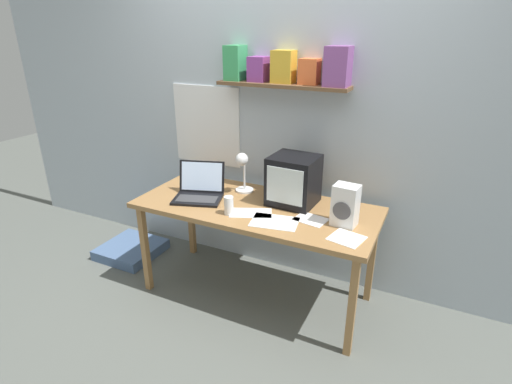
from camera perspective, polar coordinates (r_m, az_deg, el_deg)
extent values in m
plane|color=#5B5F5A|center=(3.15, 0.00, -14.24)|extent=(12.00, 12.00, 0.00)
cube|color=silver|center=(3.02, 4.02, 11.29)|extent=(5.60, 0.06, 2.60)
cube|color=white|center=(3.32, -7.06, 9.40)|extent=(0.61, 0.01, 0.64)
cube|color=brown|center=(2.86, 3.73, 14.99)|extent=(0.95, 0.18, 0.02)
cube|color=#389D5B|center=(3.02, -2.98, 17.94)|extent=(0.12, 0.15, 0.24)
cube|color=#863C90|center=(2.95, 0.37, 17.15)|extent=(0.13, 0.13, 0.17)
cube|color=gold|center=(2.88, 3.95, 17.43)|extent=(0.15, 0.13, 0.22)
cube|color=orange|center=(2.82, 7.65, 16.69)|extent=(0.13, 0.11, 0.17)
cube|color=#82478B|center=(2.74, 11.63, 17.16)|extent=(0.15, 0.16, 0.25)
cube|color=#9F7243|center=(2.78, 0.00, -2.24)|extent=(1.68, 0.73, 0.03)
cube|color=#9F7243|center=(3.12, -15.56, -7.81)|extent=(0.04, 0.05, 0.70)
cube|color=#9F7243|center=(2.52, 13.54, -15.73)|extent=(0.04, 0.05, 0.70)
cube|color=#9F7243|center=(3.53, -9.25, -3.52)|extent=(0.04, 0.05, 0.70)
cube|color=#9F7243|center=(3.01, 16.20, -9.08)|extent=(0.04, 0.05, 0.70)
cube|color=black|center=(2.76, 5.41, 1.70)|extent=(0.33, 0.31, 0.34)
cube|color=silver|center=(2.63, 4.11, 0.85)|extent=(0.26, 0.02, 0.25)
cube|color=black|center=(2.88, -8.34, -1.01)|extent=(0.39, 0.32, 0.02)
cube|color=#38383A|center=(2.86, -8.45, -0.97)|extent=(0.31, 0.21, 0.00)
cube|color=black|center=(2.96, -7.74, 2.22)|extent=(0.34, 0.16, 0.23)
cube|color=silver|center=(2.96, -7.74, 2.22)|extent=(0.31, 0.15, 0.20)
cylinder|color=white|center=(3.01, -1.65, 0.29)|extent=(0.14, 0.14, 0.01)
cylinder|color=white|center=(2.97, -1.68, 2.68)|extent=(0.02, 0.02, 0.25)
sphere|color=white|center=(2.87, -2.04, 4.68)|extent=(0.09, 0.09, 0.09)
cylinder|color=white|center=(2.62, -3.90, -1.93)|extent=(0.06, 0.06, 0.12)
cylinder|color=#CC3D47|center=(2.63, -3.89, -2.28)|extent=(0.06, 0.06, 0.09)
cube|color=white|center=(2.51, 12.65, -1.87)|extent=(0.16, 0.13, 0.26)
cylinder|color=#4C4C51|center=(2.46, 12.13, -2.67)|extent=(0.11, 0.02, 0.11)
cube|color=white|center=(2.41, 12.82, -6.46)|extent=(0.22, 0.22, 0.00)
cube|color=silver|center=(2.66, -0.76, -3.01)|extent=(0.31, 0.25, 0.00)
cube|color=silver|center=(2.54, 2.68, -4.28)|extent=(0.33, 0.25, 0.00)
cube|color=white|center=(2.59, 7.83, -3.90)|extent=(0.22, 0.19, 0.00)
cube|color=slate|center=(3.77, -17.39, -7.84)|extent=(0.48, 0.48, 0.09)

